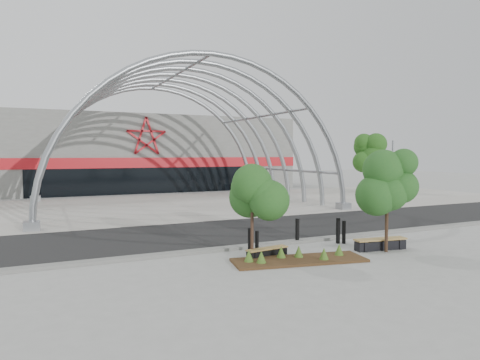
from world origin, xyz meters
The scene contains 18 objects.
ground centered at (0.00, 0.00, 0.00)m, with size 140.00×140.00×0.00m, color gray.
road centered at (0.00, 3.50, 0.01)m, with size 140.00×7.00×0.02m, color black.
forecourt centered at (0.00, 15.50, 0.02)m, with size 60.00×17.00×0.04m, color #A9A499.
kerb centered at (0.00, -0.25, 0.06)m, with size 60.00×0.50×0.12m, color slate.
arena_building centered at (0.00, 33.45, 3.99)m, with size 34.00×15.24×8.00m.
vault_canopy centered at (0.00, 15.50, 0.02)m, with size 20.80×15.80×20.36m.
planting_bed centered at (-0.96, -3.10, 0.13)m, with size 5.16×2.41×0.52m.
signal_pole centered at (13.18, 6.60, 2.58)m, with size 0.27×0.70×4.93m.
street_tree_0 centered at (-2.29, -2.01, 2.68)m, with size 1.63×1.63×3.72m.
street_tree_1 centered at (3.15, -3.30, 2.87)m, with size 1.69×1.69×3.99m.
bench_0 centered at (-1.68, -2.09, 0.18)m, with size 1.81×0.64×0.37m.
bench_1 centered at (3.21, -2.92, 0.23)m, with size 2.33×0.81×0.48m.
bollard_0 centered at (-2.29, -1.84, 0.57)m, with size 0.18×0.18×1.14m, color black.
bollard_1 centered at (-1.79, -1.43, 0.47)m, with size 0.15×0.15×0.93m, color black.
bollard_2 centered at (0.87, -0.23, 0.54)m, with size 0.17×0.17×1.08m, color black.
bollard_3 centered at (2.63, -1.28, 0.51)m, with size 0.16×0.16×1.02m, color black.
bollard_4 centered at (2.40, -1.16, 0.57)m, with size 0.18×0.18×1.14m, color black.
bg_tree_1 centered at (21.00, 18.00, 4.25)m, with size 2.70×2.70×5.91m.
Camera 1 is at (-9.47, -16.35, 3.98)m, focal length 32.00 mm.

